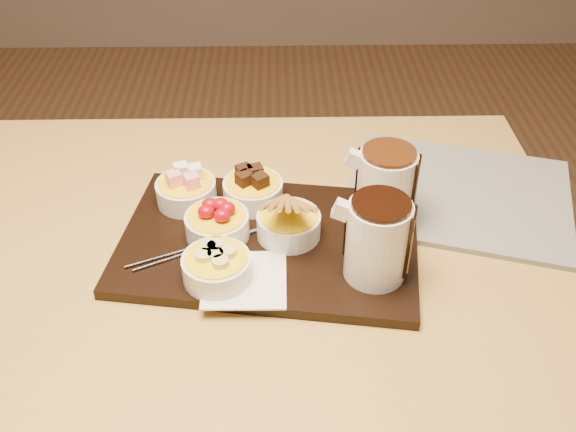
{
  "coord_description": "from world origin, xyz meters",
  "views": [
    {
      "loc": [
        0.13,
        -0.77,
        1.42
      ],
      "look_at": [
        0.14,
        -0.01,
        0.81
      ],
      "focal_mm": 40.0,
      "sensor_mm": 36.0,
      "label": 1
    }
  ],
  "objects_px": {
    "dining_table": "(205,288)",
    "newspaper": "(458,194)",
    "bowl_strawberries": "(217,226)",
    "pitcher_dark_chocolate": "(377,241)",
    "serving_board": "(269,242)",
    "pitcher_milk_chocolate": "(385,188)"
  },
  "relations": [
    {
      "from": "bowl_strawberries",
      "to": "pitcher_milk_chocolate",
      "type": "xyz_separation_m",
      "value": [
        0.26,
        0.04,
        0.04
      ]
    },
    {
      "from": "dining_table",
      "to": "newspaper",
      "type": "bearing_deg",
      "value": 15.15
    },
    {
      "from": "newspaper",
      "to": "bowl_strawberries",
      "type": "bearing_deg",
      "value": -147.0
    },
    {
      "from": "dining_table",
      "to": "pitcher_dark_chocolate",
      "type": "distance_m",
      "value": 0.33
    },
    {
      "from": "dining_table",
      "to": "newspaper",
      "type": "xyz_separation_m",
      "value": [
        0.44,
        0.12,
        0.1
      ]
    },
    {
      "from": "pitcher_dark_chocolate",
      "to": "pitcher_milk_chocolate",
      "type": "height_order",
      "value": "same"
    },
    {
      "from": "pitcher_dark_chocolate",
      "to": "newspaper",
      "type": "relative_size",
      "value": 0.33
    },
    {
      "from": "newspaper",
      "to": "pitcher_dark_chocolate",
      "type": "bearing_deg",
      "value": -113.01
    },
    {
      "from": "bowl_strawberries",
      "to": "pitcher_dark_chocolate",
      "type": "xyz_separation_m",
      "value": [
        0.23,
        -0.09,
        0.04
      ]
    },
    {
      "from": "pitcher_milk_chocolate",
      "to": "dining_table",
      "type": "bearing_deg",
      "value": -164.5
    },
    {
      "from": "bowl_strawberries",
      "to": "pitcher_dark_chocolate",
      "type": "distance_m",
      "value": 0.25
    },
    {
      "from": "dining_table",
      "to": "newspaper",
      "type": "height_order",
      "value": "newspaper"
    },
    {
      "from": "serving_board",
      "to": "dining_table",
      "type": "bearing_deg",
      "value": -175.3
    },
    {
      "from": "serving_board",
      "to": "pitcher_milk_chocolate",
      "type": "relative_size",
      "value": 3.72
    },
    {
      "from": "bowl_strawberries",
      "to": "pitcher_milk_chocolate",
      "type": "height_order",
      "value": "pitcher_milk_chocolate"
    },
    {
      "from": "pitcher_milk_chocolate",
      "to": "pitcher_dark_chocolate",
      "type": "bearing_deg",
      "value": -94.4
    },
    {
      "from": "bowl_strawberries",
      "to": "pitcher_dark_chocolate",
      "type": "bearing_deg",
      "value": -21.15
    },
    {
      "from": "dining_table",
      "to": "serving_board",
      "type": "height_order",
      "value": "serving_board"
    },
    {
      "from": "pitcher_dark_chocolate",
      "to": "pitcher_milk_chocolate",
      "type": "xyz_separation_m",
      "value": [
        0.03,
        0.13,
        0.0
      ]
    },
    {
      "from": "serving_board",
      "to": "pitcher_dark_chocolate",
      "type": "bearing_deg",
      "value": -19.98
    },
    {
      "from": "bowl_strawberries",
      "to": "pitcher_dark_chocolate",
      "type": "relative_size",
      "value": 0.81
    },
    {
      "from": "serving_board",
      "to": "pitcher_milk_chocolate",
      "type": "height_order",
      "value": "pitcher_milk_chocolate"
    }
  ]
}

